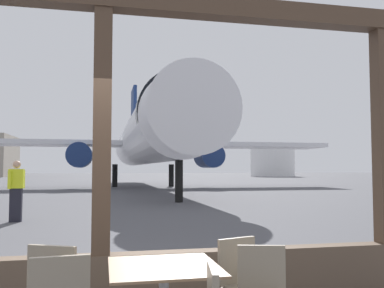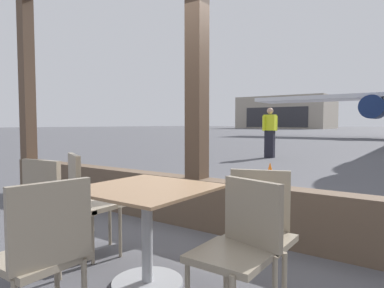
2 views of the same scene
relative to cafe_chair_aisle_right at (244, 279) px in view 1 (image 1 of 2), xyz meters
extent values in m
plane|color=#4C4C51|center=(-1.26, 41.13, -0.52)|extent=(220.00, 220.00, 0.00)
cube|color=brown|center=(-1.26, 1.13, -0.24)|extent=(7.31, 0.24, 0.56)
cube|color=#4C3828|center=(-1.26, 1.13, 1.14)|extent=(0.20, 0.20, 3.31)
cube|color=#4C3828|center=(2.29, 1.13, 1.14)|extent=(0.20, 0.20, 3.31)
cube|color=#8C6B4C|center=(-0.76, -0.25, 0.20)|extent=(0.87, 0.87, 0.02)
cube|color=gray|center=(0.07, -0.25, 0.15)|extent=(0.40, 0.14, 0.38)
cube|color=gray|center=(-0.03, 0.09, 0.15)|extent=(0.39, 0.17, 0.41)
cube|color=gray|center=(-1.62, -0.24, 0.17)|extent=(0.38, 0.21, 0.45)
cylinder|color=silver|center=(2.12, 30.13, 3.33)|extent=(3.90, 31.95, 3.90)
cone|color=silver|center=(2.12, 12.86, 3.33)|extent=(3.71, 2.60, 3.71)
cylinder|color=black|center=(2.12, 14.76, 3.48)|extent=(3.98, 0.90, 3.98)
cube|color=silver|center=(-6.16, 31.16, 3.03)|extent=(14.60, 4.20, 0.36)
cube|color=silver|center=(10.40, 31.16, 3.03)|extent=(14.60, 4.20, 0.36)
cylinder|color=navy|center=(-3.03, 29.76, 2.03)|extent=(1.90, 3.20, 1.90)
cylinder|color=navy|center=(7.27, 29.76, 2.03)|extent=(1.90, 3.20, 1.90)
cube|color=navy|center=(2.12, 44.61, 7.68)|extent=(0.36, 4.40, 5.20)
cylinder|color=black|center=(2.12, 15.06, 0.43)|extent=(0.36, 0.36, 1.90)
cylinder|color=black|center=(-0.28, 32.16, 0.43)|extent=(0.44, 0.44, 1.90)
cylinder|color=black|center=(4.52, 32.16, 0.43)|extent=(0.44, 0.44, 1.90)
cube|color=black|center=(-3.67, 9.14, -0.04)|extent=(0.32, 0.20, 0.95)
cube|color=yellow|center=(-3.67, 9.14, 0.71)|extent=(0.40, 0.22, 0.55)
sphere|color=tan|center=(-3.67, 9.14, 1.11)|extent=(0.22, 0.22, 0.22)
cylinder|color=yellow|center=(-3.52, 9.32, 0.68)|extent=(0.09, 0.09, 0.52)
cylinder|color=yellow|center=(-3.82, 8.95, 0.68)|extent=(0.09, 0.09, 0.52)
cone|color=orange|center=(-1.22, 3.18, -0.24)|extent=(0.32, 0.32, 0.55)
cube|color=black|center=(-1.22, 3.18, -0.50)|extent=(0.36, 0.36, 0.03)
cylinder|color=white|center=(32.23, 75.71, 2.26)|extent=(8.83, 8.83, 5.56)
camera|label=1|loc=(-1.24, -3.63, 0.98)|focal=39.14mm
camera|label=2|loc=(0.90, -2.03, 0.66)|focal=31.67mm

